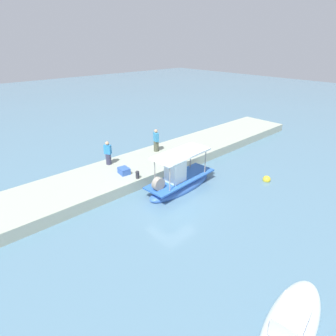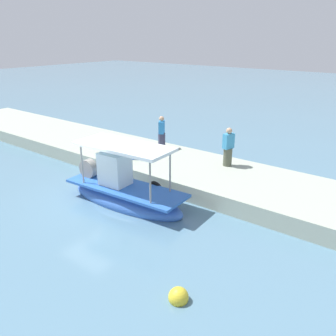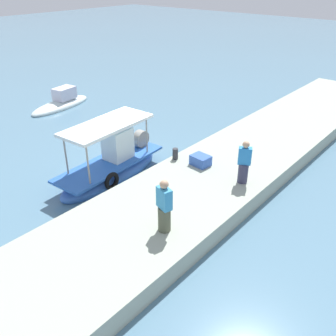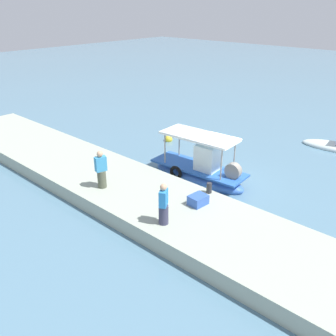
{
  "view_description": "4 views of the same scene",
  "coord_description": "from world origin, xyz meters",
  "px_view_note": "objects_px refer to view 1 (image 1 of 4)",
  "views": [
    {
      "loc": [
        10.06,
        10.73,
        8.85
      ],
      "look_at": [
        -1.18,
        -1.56,
        1.09
      ],
      "focal_mm": 29.69,
      "sensor_mm": 36.0,
      "label": 1
    },
    {
      "loc": [
        -10.74,
        8.92,
        6.43
      ],
      "look_at": [
        -2.09,
        -2.21,
        1.19
      ],
      "focal_mm": 38.64,
      "sensor_mm": 36.0,
      "label": 2
    },
    {
      "loc": [
        -10.22,
        -11.32,
        7.94
      ],
      "look_at": [
        -0.54,
        -3.04,
        1.03
      ],
      "focal_mm": 39.54,
      "sensor_mm": 36.0,
      "label": 3
    },
    {
      "loc": [
        9.09,
        -14.35,
        8.57
      ],
      "look_at": [
        -1.91,
        -2.14,
        1.04
      ],
      "focal_mm": 39.16,
      "sensor_mm": 36.0,
      "label": 4
    }
  ],
  "objects_px": {
    "fisherman_near_bollard": "(156,141)",
    "fisherman_by_crate": "(108,154)",
    "main_fishing_boat": "(180,182)",
    "cargo_crate": "(124,171)",
    "moored_boat_near": "(291,323)",
    "mooring_bollard": "(137,175)",
    "marker_buoy": "(267,179)"
  },
  "relations": [
    {
      "from": "fisherman_by_crate",
      "to": "moored_boat_near",
      "type": "relative_size",
      "value": 0.36
    },
    {
      "from": "main_fishing_boat",
      "to": "mooring_bollard",
      "type": "bearing_deg",
      "value": -43.58
    },
    {
      "from": "cargo_crate",
      "to": "moored_boat_near",
      "type": "bearing_deg",
      "value": 81.85
    },
    {
      "from": "marker_buoy",
      "to": "moored_boat_near",
      "type": "distance_m",
      "value": 10.98
    },
    {
      "from": "main_fishing_boat",
      "to": "cargo_crate",
      "type": "xyz_separation_m",
      "value": [
        2.23,
        -3.02,
        0.42
      ]
    },
    {
      "from": "cargo_crate",
      "to": "fisherman_by_crate",
      "type": "bearing_deg",
      "value": -92.68
    },
    {
      "from": "fisherman_by_crate",
      "to": "cargo_crate",
      "type": "height_order",
      "value": "fisherman_by_crate"
    },
    {
      "from": "cargo_crate",
      "to": "main_fishing_boat",
      "type": "bearing_deg",
      "value": 126.44
    },
    {
      "from": "main_fishing_boat",
      "to": "moored_boat_near",
      "type": "height_order",
      "value": "main_fishing_boat"
    },
    {
      "from": "fisherman_by_crate",
      "to": "moored_boat_near",
      "type": "bearing_deg",
      "value": 82.62
    },
    {
      "from": "mooring_bollard",
      "to": "moored_boat_near",
      "type": "bearing_deg",
      "value": 79.74
    },
    {
      "from": "main_fishing_boat",
      "to": "fisherman_by_crate",
      "type": "distance_m",
      "value": 5.58
    },
    {
      "from": "fisherman_near_bollard",
      "to": "moored_boat_near",
      "type": "height_order",
      "value": "fisherman_near_bollard"
    },
    {
      "from": "fisherman_by_crate",
      "to": "main_fishing_boat",
      "type": "bearing_deg",
      "value": 112.84
    },
    {
      "from": "fisherman_by_crate",
      "to": "cargo_crate",
      "type": "relative_size",
      "value": 2.26
    },
    {
      "from": "moored_boat_near",
      "to": "mooring_bollard",
      "type": "bearing_deg",
      "value": -100.26
    },
    {
      "from": "cargo_crate",
      "to": "marker_buoy",
      "type": "bearing_deg",
      "value": 139.36
    },
    {
      "from": "main_fishing_boat",
      "to": "mooring_bollard",
      "type": "relative_size",
      "value": 11.2
    },
    {
      "from": "cargo_crate",
      "to": "marker_buoy",
      "type": "xyz_separation_m",
      "value": [
        -7.35,
        6.31,
        -0.81
      ]
    },
    {
      "from": "main_fishing_boat",
      "to": "cargo_crate",
      "type": "distance_m",
      "value": 3.77
    },
    {
      "from": "mooring_bollard",
      "to": "cargo_crate",
      "type": "relative_size",
      "value": 0.64
    },
    {
      "from": "fisherman_by_crate",
      "to": "moored_boat_near",
      "type": "height_order",
      "value": "fisherman_by_crate"
    },
    {
      "from": "cargo_crate",
      "to": "moored_boat_near",
      "type": "distance_m",
      "value": 12.56
    },
    {
      "from": "fisherman_near_bollard",
      "to": "moored_boat_near",
      "type": "relative_size",
      "value": 0.38
    },
    {
      "from": "fisherman_near_bollard",
      "to": "fisherman_by_crate",
      "type": "height_order",
      "value": "fisherman_near_bollard"
    },
    {
      "from": "fisherman_by_crate",
      "to": "mooring_bollard",
      "type": "xyz_separation_m",
      "value": [
        -0.17,
        3.19,
        -0.53
      ]
    },
    {
      "from": "cargo_crate",
      "to": "fisherman_near_bollard",
      "type": "bearing_deg",
      "value": -158.1
    },
    {
      "from": "fisherman_by_crate",
      "to": "marker_buoy",
      "type": "bearing_deg",
      "value": 130.98
    },
    {
      "from": "main_fishing_boat",
      "to": "marker_buoy",
      "type": "distance_m",
      "value": 6.11
    },
    {
      "from": "marker_buoy",
      "to": "moored_boat_near",
      "type": "xyz_separation_m",
      "value": [
        9.13,
        6.1,
        0.09
      ]
    },
    {
      "from": "cargo_crate",
      "to": "moored_boat_near",
      "type": "relative_size",
      "value": 0.16
    },
    {
      "from": "fisherman_near_bollard",
      "to": "main_fishing_boat",
      "type": "bearing_deg",
      "value": 66.78
    }
  ]
}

